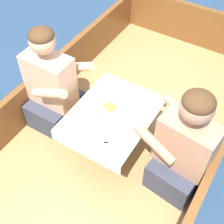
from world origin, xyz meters
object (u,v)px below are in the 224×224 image
object	(u,v)px
person_port	(52,88)
sandwich	(110,108)
coffee_cup_port	(100,94)
person_starboard	(184,150)
coffee_cup_starboard	(153,98)
coffee_cup_center	(113,84)

from	to	relation	value
person_port	sandwich	world-z (taller)	person_port
person_port	coffee_cup_port	size ratio (longest dim) A/B	10.98
person_port	person_starboard	bearing A→B (deg)	-0.18
person_port	person_starboard	world-z (taller)	person_port
person_port	sandwich	bearing A→B (deg)	1.15
person_starboard	sandwich	bearing A→B (deg)	5.80
sandwich	coffee_cup_starboard	distance (m)	0.36
sandwich	coffee_cup_center	world-z (taller)	sandwich
sandwich	coffee_cup_port	world-z (taller)	same
person_starboard	coffee_cup_center	bearing A→B (deg)	-12.09
coffee_cup_center	person_port	bearing A→B (deg)	-150.44
person_starboard	coffee_cup_port	distance (m)	0.79
person_starboard	coffee_cup_starboard	size ratio (longest dim) A/B	9.71
person_port	coffee_cup_starboard	size ratio (longest dim) A/B	9.93
coffee_cup_port	coffee_cup_starboard	bearing A→B (deg)	24.93
person_port	coffee_cup_starboard	distance (m)	0.85
sandwich	coffee_cup_port	bearing A→B (deg)	148.27
person_starboard	coffee_cup_port	world-z (taller)	person_starboard
person_starboard	sandwich	distance (m)	0.63
coffee_cup_center	coffee_cup_starboard	bearing A→B (deg)	3.90
person_starboard	sandwich	xyz separation A→B (m)	(-0.63, 0.01, 0.07)
person_port	sandwich	xyz separation A→B (m)	(0.57, 0.01, 0.07)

